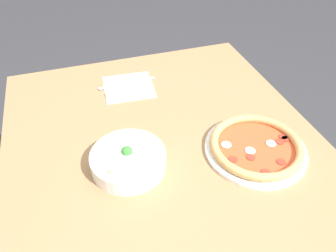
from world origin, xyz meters
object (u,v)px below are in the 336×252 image
object	(u,v)px
bowl	(128,159)
fork	(131,90)
pizza	(256,147)
knife	(130,83)

from	to	relation	value
bowl	fork	size ratio (longest dim) A/B	1.15
pizza	knife	distance (m)	0.57
bowl	knife	distance (m)	0.45
pizza	fork	bearing A→B (deg)	33.98
pizza	knife	bearing A→B (deg)	30.39
pizza	knife	world-z (taller)	pizza
bowl	fork	bearing A→B (deg)	-13.40
fork	bowl	bearing A→B (deg)	73.23
bowl	knife	bearing A→B (deg)	-12.84
fork	knife	distance (m)	0.05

